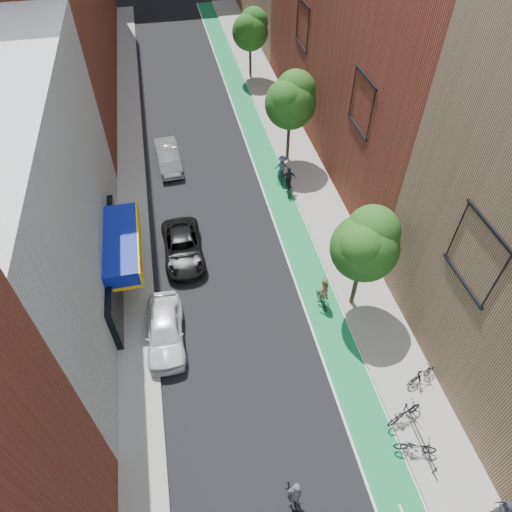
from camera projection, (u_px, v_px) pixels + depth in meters
bike_lane at (261, 148)px, 35.74m from camera, size 2.00×68.00×0.01m
sidewalk_left at (131, 162)px, 34.27m from camera, size 2.00×68.00×0.15m
sidewalk_right at (292, 143)px, 36.05m from camera, size 3.00×68.00×0.15m
building_left_white at (2, 216)px, 21.18m from camera, size 8.00×20.00×12.00m
tree_near at (366, 244)px, 21.85m from camera, size 3.40×3.36×6.42m
tree_mid at (291, 99)px, 31.10m from camera, size 3.55×3.53×6.74m
tree_far at (250, 29)px, 40.81m from camera, size 3.30×3.25×6.21m
parked_car_white at (165, 330)px, 23.03m from camera, size 2.04×4.72×1.58m
parked_car_black at (183, 247)px, 27.22m from camera, size 2.33×4.99×1.38m
parked_car_silver at (168, 157)px, 33.61m from camera, size 1.83×4.61×1.49m
cyclist_lead at (294, 498)px, 17.75m from camera, size 0.66×1.63×2.06m
cyclist_lane_near at (322, 293)px, 24.59m from camera, size 0.84×1.52×1.97m
cyclist_lane_mid at (289, 184)px, 31.42m from camera, size 1.03×1.92×2.01m
cyclist_lane_far at (282, 170)px, 32.26m from camera, size 1.17×1.80×1.98m
parked_bike_near at (404, 413)px, 20.20m from camera, size 1.98×1.19×0.98m
parked_bike_mid at (421, 375)px, 21.49m from camera, size 1.74×0.94×1.01m
parked_bike_far at (416, 446)px, 19.22m from camera, size 1.88×1.17×0.93m
pedestrian at (504, 511)px, 17.26m from camera, size 0.63×0.83×1.54m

